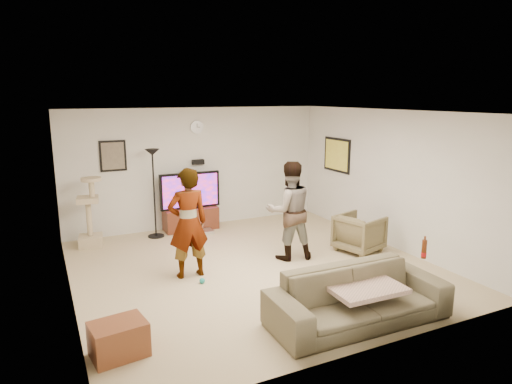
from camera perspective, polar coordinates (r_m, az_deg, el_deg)
name	(u,v)px	position (r m, az deg, el deg)	size (l,w,h in m)	color
floor	(254,268)	(7.49, -0.30, -9.53)	(5.50, 5.50, 0.02)	tan
ceiling	(253,111)	(6.96, -0.32, 10.13)	(5.50, 5.50, 0.02)	white
wall_back	(197,168)	(9.63, -7.39, 3.05)	(5.50, 0.04, 2.50)	silver
wall_front	(368,243)	(4.87, 13.86, -6.21)	(5.50, 0.04, 2.50)	silver
wall_left	(65,212)	(6.46, -22.92, -2.29)	(0.04, 5.50, 2.50)	silver
wall_right	(389,179)	(8.64, 16.38, 1.62)	(0.04, 5.50, 2.50)	silver
wall_clock	(197,127)	(9.51, -7.47, 8.09)	(0.26, 0.26, 0.04)	white
wall_speaker	(198,162)	(9.56, -7.29, 3.77)	(0.25, 0.10, 0.10)	black
picture_back	(113,156)	(9.17, -17.55, 4.35)	(0.42, 0.03, 0.52)	#645B4C
picture_right	(337,155)	(9.82, 10.13, 4.61)	(0.03, 0.78, 0.62)	yellow
tv_stand	(191,219)	(9.54, -8.20, -3.33)	(1.10, 0.45, 0.46)	#482013
console_box	(203,232)	(9.27, -6.71, -5.00)	(0.40, 0.30, 0.07)	silver
tv	(190,190)	(9.40, -8.31, 0.20)	(1.26, 0.08, 0.74)	black
tv_screen	(191,191)	(9.36, -8.22, 0.15)	(1.16, 0.01, 0.66)	red
floor_lamp	(154,194)	(9.02, -12.68, -0.24)	(0.32, 0.32, 1.73)	black
cat_tree	(89,212)	(8.85, -20.31, -2.38)	(0.42, 0.42, 1.30)	tan
person_left	(188,223)	(6.95, -8.54, -3.89)	(0.62, 0.41, 1.70)	#9599A7
person_right	(289,211)	(7.66, 4.23, -2.35)	(0.82, 0.64, 1.68)	#4C679E
sofa	(358,297)	(5.83, 12.75, -12.73)	(2.26, 0.88, 0.66)	brown
throw_blanket	(363,287)	(5.83, 13.37, -11.54)	(0.90, 0.70, 0.06)	#CCA591
beer_bottle	(424,249)	(6.33, 20.39, -6.75)	(0.06, 0.06, 0.25)	#5A250C
armchair	(359,233)	(8.33, 12.87, -5.06)	(0.72, 0.74, 0.67)	brown
side_table	(119,339)	(5.31, -16.89, -17.28)	(0.57, 0.43, 0.38)	brown
toy_ball	(202,281)	(6.92, -6.79, -11.02)	(0.08, 0.08, 0.08)	teal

